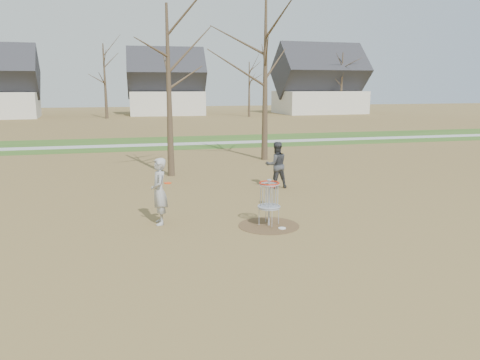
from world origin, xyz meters
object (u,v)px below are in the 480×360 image
(disc_grounded, at_px, (282,228))
(disc_golf_basket, at_px, (269,195))
(player_standing, at_px, (159,191))
(player_throwing, at_px, (276,165))

(disc_grounded, xyz_separation_m, disc_golf_basket, (-0.28, 0.39, 0.89))
(player_standing, height_order, disc_golf_basket, player_standing)
(player_standing, relative_size, disc_grounded, 9.00)
(disc_grounded, bearing_deg, disc_golf_basket, 125.31)
(player_throwing, xyz_separation_m, disc_grounded, (-1.56, -5.30, -0.91))
(player_standing, distance_m, player_throwing, 6.32)
(disc_grounded, bearing_deg, player_throwing, 73.59)
(player_standing, bearing_deg, disc_golf_basket, 71.39)
(player_throwing, relative_size, disc_grounded, 8.45)
(player_standing, bearing_deg, player_throwing, 127.37)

